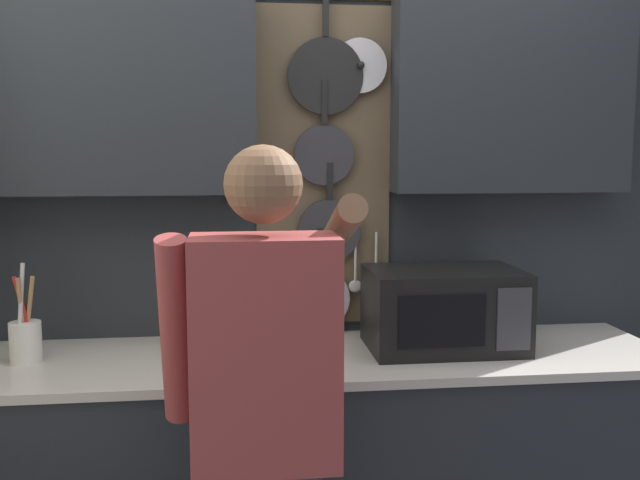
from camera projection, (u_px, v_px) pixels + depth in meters
back_wall_unit at (314, 175)px, 2.67m from camera, size 2.97×0.20×2.54m
microwave at (444, 309)px, 2.52m from camera, size 0.53×0.36×0.28m
knife_block at (225, 325)px, 2.43m from camera, size 0.12×0.16×0.29m
utensil_crock at (25, 338)px, 2.36m from camera, size 0.10×0.10×0.33m
person at (265, 399)px, 1.87m from camera, size 0.54×0.63×1.63m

